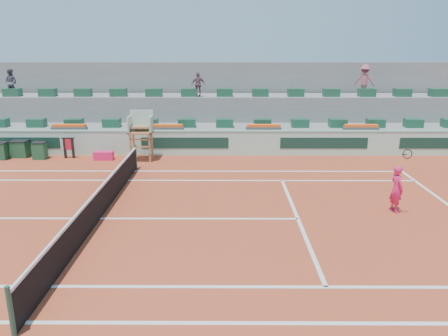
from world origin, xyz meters
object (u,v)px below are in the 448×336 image
(player_bag, at_px, (104,156))
(drink_cooler_a, at_px, (40,150))
(tennis_player, at_px, (397,189))
(umpire_chair, at_px, (141,129))

(player_bag, height_order, drink_cooler_a, drink_cooler_a)
(tennis_player, bearing_deg, drink_cooler_a, 154.90)
(tennis_player, bearing_deg, player_bag, 149.82)
(drink_cooler_a, xyz_separation_m, tennis_player, (14.83, -6.95, 0.38))
(player_bag, distance_m, drink_cooler_a, 3.18)
(drink_cooler_a, height_order, tennis_player, tennis_player)
(player_bag, distance_m, tennis_player, 13.50)
(player_bag, relative_size, drink_cooler_a, 1.11)
(drink_cooler_a, relative_size, tennis_player, 0.37)
(tennis_player, bearing_deg, umpire_chair, 145.17)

